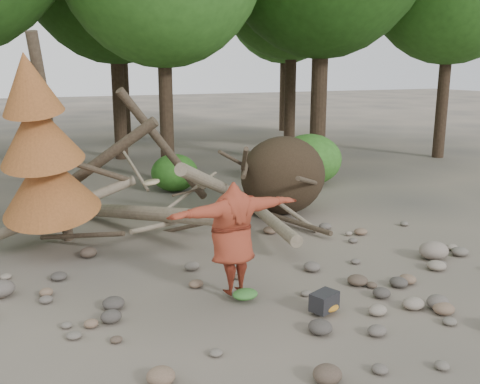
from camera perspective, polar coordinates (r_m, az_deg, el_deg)
name	(u,v)px	position (r m, az deg, el deg)	size (l,w,h in m)	color
ground	(266,294)	(9.04, 2.78, -10.82)	(120.00, 120.00, 0.00)	#514C44
deadfall_pile	(263,179)	(13.23, 2.52, 1.37)	(8.55, 5.24, 3.30)	#332619
dead_conifer	(42,151)	(10.88, -20.37, 4.13)	(2.06, 2.16, 4.35)	#4C3F30
bush_mid	(175,173)	(16.13, -6.99, 2.06)	(1.40, 1.40, 1.12)	#2E6A1E
bush_right	(310,159)	(17.05, 7.45, 3.47)	(2.00, 2.00, 1.60)	#3A7E27
frisbee_thrower	(233,238)	(8.58, -0.79, -4.93)	(2.50, 0.94, 1.91)	maroon
backpack	(324,305)	(8.43, 8.96, -11.81)	(0.42, 0.28, 0.28)	black
cloth_green	(245,297)	(8.74, 0.55, -11.15)	(0.42, 0.35, 0.16)	#36722D
cloth_orange	(328,310)	(8.46, 9.38, -12.33)	(0.33, 0.27, 0.12)	#BE7A20
boulder_mid_right	(434,250)	(11.17, 19.96, -5.88)	(0.58, 0.52, 0.35)	gray
boulder_mid_left	(0,289)	(9.72, -24.20, -9.39)	(0.46, 0.41, 0.28)	#615952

